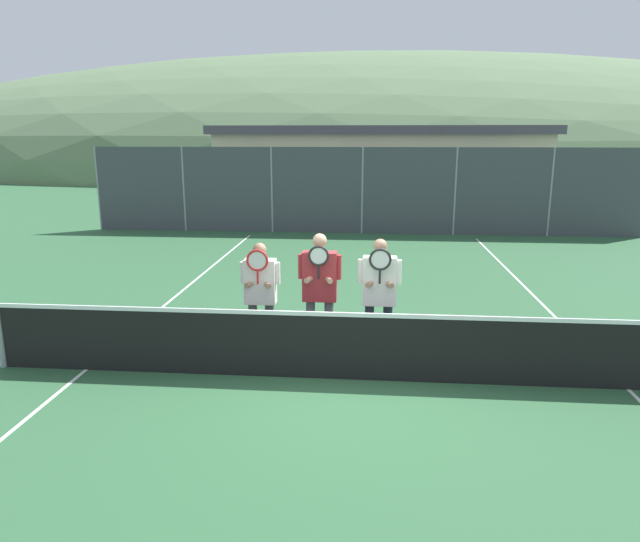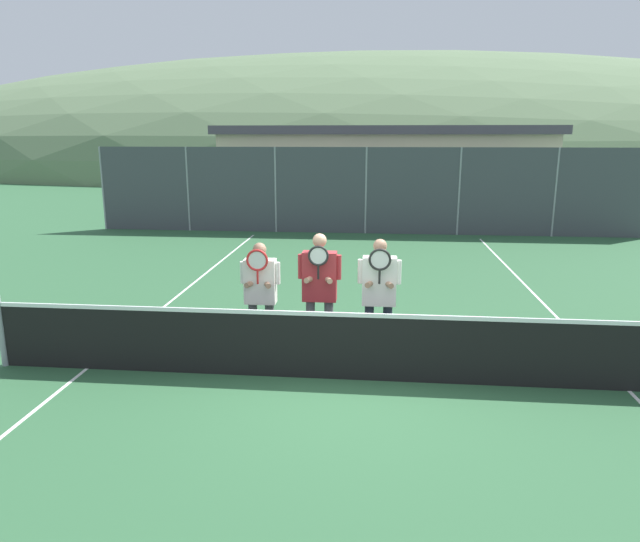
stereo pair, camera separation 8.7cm
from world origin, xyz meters
name	(u,v)px [view 1 (the left image)]	position (x,y,z in m)	size (l,w,h in m)	color
ground_plane	(346,379)	(0.00, 0.00, 0.00)	(120.00, 120.00, 0.00)	#2D5B38
hill_distant	(369,164)	(0.00, 58.42, 0.00)	(116.16, 64.53, 22.59)	#5B7551
clubhouse_building	(379,166)	(0.61, 19.51, 1.81)	(14.66, 5.50, 3.58)	beige
fence_back	(362,191)	(0.00, 11.74, 1.41)	(18.09, 0.06, 2.81)	gray
tennis_net	(347,345)	(0.00, 0.00, 0.48)	(9.77, 0.09, 1.04)	gray
court_line_left_sideline	(163,307)	(-3.63, 3.00, 0.00)	(0.05, 16.00, 0.01)	white
court_line_right_sideline	(555,317)	(3.63, 3.00, 0.00)	(0.05, 16.00, 0.01)	white
player_leftmost	(260,291)	(-1.28, 0.71, 1.01)	(0.58, 0.34, 1.70)	#56565B
player_center_left	(320,287)	(-0.42, 0.68, 1.09)	(0.62, 0.34, 1.86)	#56565B
player_center_right	(379,291)	(0.42, 0.64, 1.06)	(0.60, 0.34, 1.80)	#232838
car_far_left	(240,195)	(-4.77, 14.75, 0.93)	(4.48, 2.09, 1.83)	slate
car_left_of_center	(367,197)	(0.13, 14.86, 0.86)	(4.42, 2.03, 1.67)	#B2B7BC
car_center	(495,197)	(4.96, 15.01, 0.92)	(4.35, 2.09, 1.81)	#285638
car_right_of_center	(624,199)	(9.70, 15.09, 0.87)	(4.23, 2.06, 1.69)	silver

